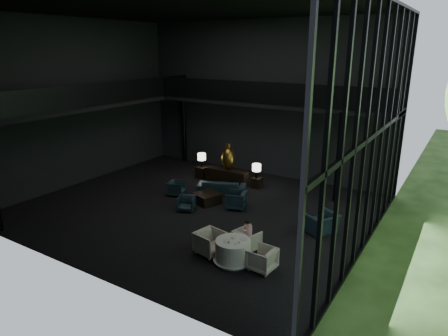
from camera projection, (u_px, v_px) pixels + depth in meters
The scene contains 35 objects.
floor at pixel (196, 208), 17.15m from camera, with size 14.00×12.00×0.02m, color black.
ceiling at pixel (192, 9), 14.84m from camera, with size 14.00×12.00×0.02m, color black.
wall_back at pixel (262, 100), 20.86m from camera, with size 14.00×0.04×8.00m, color black.
wall_front at pixel (67, 145), 11.13m from camera, with size 14.00×0.04×8.00m, color black.
wall_left at pixel (79, 103), 19.56m from camera, with size 0.04×12.00×8.00m, color black.
curtain_wall at pixel (374, 135), 12.46m from camera, with size 0.20×12.00×8.00m, color black, non-canonical shape.
mezzanine_left at pixel (93, 105), 19.05m from camera, with size 2.00×12.00×0.25m, color black.
mezzanine_back at pixel (271, 103), 19.54m from camera, with size 12.00×2.00×0.25m, color black.
railing_left at pixel (106, 93), 18.37m from camera, with size 0.06×12.00×1.00m, color black.
railing_back at pixel (262, 93), 18.55m from camera, with size 12.00×0.06×1.00m, color black.
column_nw at pixel (184, 128), 23.74m from camera, with size 0.24×0.24×4.00m, color black.
column_ne at pixel (339, 158), 17.37m from camera, with size 0.24×0.24×4.00m, color black.
console at pixel (226, 176), 20.16m from camera, with size 2.30×0.52×0.73m, color black.
bronze_urn at pixel (228, 158), 20.03m from camera, with size 0.71×0.71×1.32m.
side_table_left at pixel (202, 172), 21.10m from camera, with size 0.54×0.54×0.59m, color black.
table_lamp_left at pixel (202, 157), 20.85m from camera, with size 0.43×0.43×0.72m.
side_table_right at pixel (257, 183), 19.59m from camera, with size 0.46×0.46×0.50m, color black.
table_lamp_right at pixel (257, 168), 19.31m from camera, with size 0.43×0.43×0.71m.
sofa at pixel (222, 184), 18.71m from camera, with size 2.43×0.71×0.95m, color black.
lounge_armchair_west at pixel (177, 188), 18.55m from camera, with size 0.68×0.64×0.70m, color black.
lounge_armchair_east at pixel (236, 199), 16.98m from camera, with size 0.85×0.80×0.88m, color black.
lounge_armchair_south at pixel (186, 204), 16.80m from camera, with size 0.61×0.57×0.62m, color black.
window_armchair at pixel (321, 219), 14.77m from camera, with size 1.19×0.77×1.04m, color black.
coffee_table at pixel (207, 198), 17.66m from camera, with size 0.99×0.99×0.44m, color black.
dining_table at pixel (233, 252), 12.75m from camera, with size 1.29×1.29×0.75m.
dining_chair_north at pixel (247, 239), 13.52m from camera, with size 0.77×0.72×0.79m, color beige.
dining_chair_east at pixel (262, 258), 12.29m from camera, with size 0.78×0.73×0.81m, color beige.
dining_chair_west at pixel (210, 240), 13.23m from camera, with size 0.94×0.88×0.97m, color #BAB4AA.
child at pixel (248, 228), 13.47m from camera, with size 0.29×0.29×0.61m.
plate_a at pixel (227, 241), 12.61m from camera, with size 0.22×0.22×0.01m, color white.
plate_b at pixel (244, 239), 12.72m from camera, with size 0.24×0.24×0.02m, color white.
saucer at pixel (236, 244), 12.41m from camera, with size 0.16×0.16×0.01m, color white.
coffee_cup at pixel (239, 242), 12.46m from camera, with size 0.08×0.08×0.06m, color white.
cereal_bowl at pixel (234, 238), 12.74m from camera, with size 0.15×0.15×0.07m, color white.
cream_pot at pixel (229, 242), 12.45m from camera, with size 0.05×0.05×0.06m, color #99999E.
Camera 1 is at (9.47, -12.85, 6.61)m, focal length 32.00 mm.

